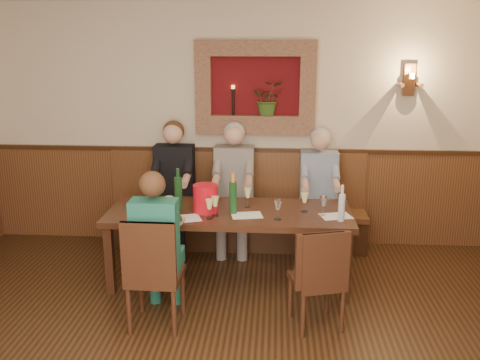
% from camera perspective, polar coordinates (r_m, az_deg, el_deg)
% --- Properties ---
extents(room_shell, '(6.04, 6.04, 2.82)m').
position_cam_1_polar(room_shell, '(3.22, -4.11, 5.66)').
color(room_shell, beige).
rests_on(room_shell, ground).
extents(wainscoting, '(6.02, 6.02, 1.15)m').
position_cam_1_polar(wainscoting, '(3.67, -3.72, -14.82)').
color(wainscoting, '#532A17').
rests_on(wainscoting, ground).
extents(wall_niche, '(1.36, 0.30, 1.06)m').
position_cam_1_polar(wall_niche, '(6.13, 2.01, 9.37)').
color(wall_niche, '#590C10').
rests_on(wall_niche, ground).
extents(wall_sconce, '(0.25, 0.20, 0.35)m').
position_cam_1_polar(wall_sconce, '(6.27, 17.60, 10.08)').
color(wall_sconce, '#532A17').
rests_on(wall_sconce, ground).
extents(dining_table, '(2.40, 0.90, 0.75)m').
position_cam_1_polar(dining_table, '(5.31, -1.12, -4.03)').
color(dining_table, '#371E10').
rests_on(dining_table, ground).
extents(bench, '(3.00, 0.45, 1.11)m').
position_cam_1_polar(bench, '(6.31, -0.35, -4.21)').
color(bench, '#381E0F').
rests_on(bench, ground).
extents(chair_near_left, '(0.45, 0.45, 1.00)m').
position_cam_1_polar(chair_near_left, '(4.71, -8.97, -11.93)').
color(chair_near_left, '#371E10').
rests_on(chair_near_left, ground).
extents(chair_near_right, '(0.50, 0.50, 0.91)m').
position_cam_1_polar(chair_near_right, '(4.70, 8.18, -12.30)').
color(chair_near_right, '#371E10').
rests_on(chair_near_right, ground).
extents(person_bench_left, '(0.45, 0.55, 1.49)m').
position_cam_1_polar(person_bench_left, '(6.22, -7.07, -1.80)').
color(person_bench_left, black).
rests_on(person_bench_left, ground).
extents(person_bench_mid, '(0.45, 0.55, 1.49)m').
position_cam_1_polar(person_bench_mid, '(6.12, -0.68, -1.97)').
color(person_bench_mid, '#5D5855').
rests_on(person_bench_mid, ground).
extents(person_bench_right, '(0.42, 0.52, 1.43)m').
position_cam_1_polar(person_bench_right, '(6.14, 8.36, -2.38)').
color(person_bench_right, navy).
rests_on(person_bench_right, ground).
extents(person_chair_front, '(0.39, 0.48, 1.36)m').
position_cam_1_polar(person_chair_front, '(4.72, -8.72, -8.26)').
color(person_chair_front, '#1C5E62').
rests_on(person_chair_front, ground).
extents(spittoon_bucket, '(0.25, 0.25, 0.27)m').
position_cam_1_polar(spittoon_bucket, '(5.22, -3.71, -1.97)').
color(spittoon_bucket, red).
rests_on(spittoon_bucket, dining_table).
extents(wine_bottle_green_a, '(0.09, 0.09, 0.41)m').
position_cam_1_polar(wine_bottle_green_a, '(5.15, -0.74, -1.81)').
color(wine_bottle_green_a, '#19471E').
rests_on(wine_bottle_green_a, dining_table).
extents(wine_bottle_green_b, '(0.09, 0.09, 0.41)m').
position_cam_1_polar(wine_bottle_green_b, '(5.32, -6.59, -1.32)').
color(wine_bottle_green_b, '#19471E').
rests_on(wine_bottle_green_b, dining_table).
extents(water_bottle, '(0.07, 0.07, 0.35)m').
position_cam_1_polar(water_bottle, '(5.04, 10.79, -2.82)').
color(water_bottle, silver).
rests_on(water_bottle, dining_table).
extents(tasting_sheet_a, '(0.30, 0.24, 0.00)m').
position_cam_1_polar(tasting_sheet_a, '(5.19, -9.83, -3.82)').
color(tasting_sheet_a, white).
rests_on(tasting_sheet_a, dining_table).
extents(tasting_sheet_b, '(0.33, 0.26, 0.00)m').
position_cam_1_polar(tasting_sheet_b, '(5.14, 0.73, -3.78)').
color(tasting_sheet_b, white).
rests_on(tasting_sheet_b, dining_table).
extents(tasting_sheet_c, '(0.33, 0.27, 0.00)m').
position_cam_1_polar(tasting_sheet_c, '(5.20, 10.18, -3.81)').
color(tasting_sheet_c, white).
rests_on(tasting_sheet_c, dining_table).
extents(tasting_sheet_d, '(0.38, 0.32, 0.00)m').
position_cam_1_polar(tasting_sheet_d, '(5.08, -6.07, -4.12)').
color(tasting_sheet_d, white).
rests_on(tasting_sheet_d, dining_table).
extents(wine_glass_0, '(0.08, 0.08, 0.19)m').
position_cam_1_polar(wine_glass_0, '(5.02, 4.08, -3.18)').
color(wine_glass_0, white).
rests_on(wine_glass_0, dining_table).
extents(wine_glass_1, '(0.08, 0.08, 0.19)m').
position_cam_1_polar(wine_glass_1, '(5.11, -2.67, -2.82)').
color(wine_glass_1, '#EFF290').
rests_on(wine_glass_1, dining_table).
extents(wine_glass_2, '(0.08, 0.08, 0.19)m').
position_cam_1_polar(wine_glass_2, '(5.17, 8.86, -2.77)').
color(wine_glass_2, white).
rests_on(wine_glass_2, dining_table).
extents(wine_glass_3, '(0.08, 0.08, 0.19)m').
position_cam_1_polar(wine_glass_3, '(5.41, -3.80, -1.81)').
color(wine_glass_3, white).
rests_on(wine_glass_3, dining_table).
extents(wine_glass_4, '(0.08, 0.08, 0.19)m').
position_cam_1_polar(wine_glass_4, '(5.37, 0.83, -1.89)').
color(wine_glass_4, '#EFF290').
rests_on(wine_glass_4, dining_table).
extents(wine_glass_5, '(0.08, 0.08, 0.19)m').
position_cam_1_polar(wine_glass_5, '(5.26, 6.90, -2.38)').
color(wine_glass_5, '#EFF290').
rests_on(wine_glass_5, dining_table).
extents(wine_glass_6, '(0.08, 0.08, 0.19)m').
position_cam_1_polar(wine_glass_6, '(5.15, -7.55, -2.79)').
color(wine_glass_6, '#EFF290').
rests_on(wine_glass_6, dining_table).
extents(wine_glass_7, '(0.08, 0.08, 0.19)m').
position_cam_1_polar(wine_glass_7, '(5.50, -9.51, -1.72)').
color(wine_glass_7, white).
rests_on(wine_glass_7, dining_table).
extents(wine_glass_8, '(0.08, 0.08, 0.19)m').
position_cam_1_polar(wine_glass_8, '(5.03, -3.28, -3.11)').
color(wine_glass_8, '#EFF290').
rests_on(wine_glass_8, dining_table).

